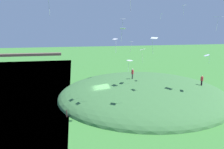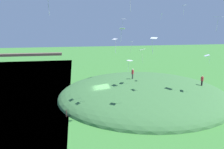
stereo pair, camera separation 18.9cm
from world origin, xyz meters
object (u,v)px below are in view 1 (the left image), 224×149
(kite_4, at_px, (184,6))
(kite_5, at_px, (161,14))
(kite_6, at_px, (154,39))
(mooring_post, at_px, (67,113))
(person_with_child, at_px, (132,72))
(kite_12, at_px, (218,17))
(kite_2, at_px, (131,42))
(kite_8, at_px, (207,56))
(person_on_hilltop, at_px, (202,79))
(kite_11, at_px, (123,19))
(kite_9, at_px, (123,30))
(kite_7, at_px, (142,50))
(kite_3, at_px, (115,41))
(kite_1, at_px, (129,61))

(kite_4, distance_m, kite_5, 12.36)
(kite_6, bearing_deg, mooring_post, 167.09)
(person_with_child, bearing_deg, mooring_post, -114.13)
(kite_12, relative_size, mooring_post, 2.00)
(kite_2, relative_size, kite_8, 1.87)
(person_on_hilltop, distance_m, kite_11, 17.00)
(kite_4, bearing_deg, kite_9, -144.73)
(kite_2, distance_m, mooring_post, 23.08)
(kite_7, bearing_deg, kite_5, 57.88)
(person_on_hilltop, height_order, kite_3, kite_3)
(person_with_child, bearing_deg, person_on_hilltop, 11.38)
(kite_1, xyz_separation_m, kite_8, (10.03, -4.17, 1.18))
(person_with_child, relative_size, kite_3, 0.95)
(mooring_post, bearing_deg, kite_12, 1.09)
(person_with_child, distance_m, kite_6, 12.23)
(kite_6, relative_size, kite_11, 1.57)
(kite_1, bearing_deg, kite_11, 85.28)
(kite_2, bearing_deg, person_with_child, -102.60)
(person_with_child, height_order, kite_1, kite_1)
(kite_3, bearing_deg, kite_8, 2.08)
(kite_5, height_order, kite_6, kite_5)
(kite_1, distance_m, mooring_post, 12.04)
(kite_1, relative_size, kite_3, 0.88)
(kite_7, bearing_deg, kite_6, -97.15)
(person_with_child, height_order, kite_7, kite_7)
(kite_5, height_order, kite_8, kite_5)
(person_on_hilltop, height_order, kite_7, kite_7)
(person_with_child, relative_size, mooring_post, 1.83)
(kite_7, relative_size, kite_11, 1.71)
(kite_1, xyz_separation_m, kite_12, (11.13, -4.12, 6.35))
(kite_3, relative_size, kite_4, 1.27)
(kite_2, xyz_separation_m, kite_5, (5.97, -0.69, 5.61))
(person_on_hilltop, relative_size, kite_11, 1.30)
(person_with_child, bearing_deg, kite_9, -81.11)
(person_on_hilltop, bearing_deg, kite_3, -80.55)
(kite_7, bearing_deg, kite_12, -26.89)
(kite_7, distance_m, kite_9, 10.15)
(kite_4, bearing_deg, kite_2, 109.75)
(kite_6, relative_size, mooring_post, 2.08)
(kite_8, height_order, kite_9, kite_9)
(kite_6, bearing_deg, kite_1, 99.60)
(kite_7, xyz_separation_m, kite_11, (-1.45, 7.53, 4.69))
(kite_11, bearing_deg, kite_9, -102.43)
(kite_6, distance_m, kite_8, 9.63)
(kite_1, height_order, mooring_post, kite_1)
(kite_5, distance_m, kite_9, 23.68)
(person_with_child, relative_size, kite_4, 1.21)
(kite_5, relative_size, kite_12, 0.57)
(kite_9, distance_m, mooring_post, 13.09)
(kite_2, bearing_deg, kite_3, -110.66)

